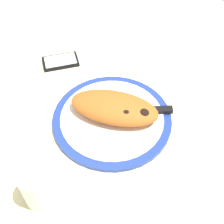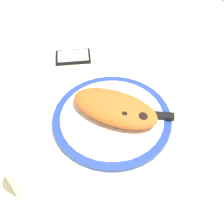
{
  "view_description": "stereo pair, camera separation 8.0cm",
  "coord_description": "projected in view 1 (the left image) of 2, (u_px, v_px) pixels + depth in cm",
  "views": [
    {
      "loc": [
        25.73,
        -44.92,
        64.83
      ],
      "look_at": [
        0.0,
        0.0,
        3.53
      ],
      "focal_mm": 49.17,
      "sensor_mm": 36.0,
      "label": 1
    },
    {
      "loc": [
        32.35,
        -40.41,
        64.83
      ],
      "look_at": [
        0.0,
        0.0,
        3.53
      ],
      "focal_mm": 49.17,
      "sensor_mm": 36.0,
      "label": 2
    }
  ],
  "objects": [
    {
      "name": "ground_plane",
      "position": [
        112.0,
        124.0,
        0.84
      ],
      "size": [
        150.0,
        150.0,
        3.0
      ],
      "primitive_type": "cube",
      "color": "beige"
    },
    {
      "name": "plate",
      "position": [
        112.0,
        119.0,
        0.82
      ],
      "size": [
        31.94,
        31.94,
        1.53
      ],
      "color": "#233D99",
      "rests_on": "ground_plane"
    },
    {
      "name": "calzone",
      "position": [
        115.0,
        108.0,
        0.8
      ],
      "size": [
        25.58,
        16.8,
        5.25
      ],
      "color": "#C16023",
      "rests_on": "plate"
    },
    {
      "name": "fork",
      "position": [
        99.0,
        134.0,
        0.78
      ],
      "size": [
        15.14,
        5.26,
        0.4
      ],
      "color": "silver",
      "rests_on": "plate"
    },
    {
      "name": "knife",
      "position": [
        145.0,
        111.0,
        0.82
      ],
      "size": [
        19.39,
        13.47,
        1.2
      ],
      "color": "silver",
      "rests_on": "plate"
    },
    {
      "name": "smartphone",
      "position": [
        61.0,
        61.0,
        0.98
      ],
      "size": [
        12.56,
        12.56,
        1.16
      ],
      "color": "black",
      "rests_on": "ground_plane"
    },
    {
      "name": "water_glass",
      "position": [
        37.0,
        189.0,
        0.65
      ],
      "size": [
        6.48,
        6.48,
        10.46
      ],
      "color": "silver",
      "rests_on": "ground_plane"
    }
  ]
}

